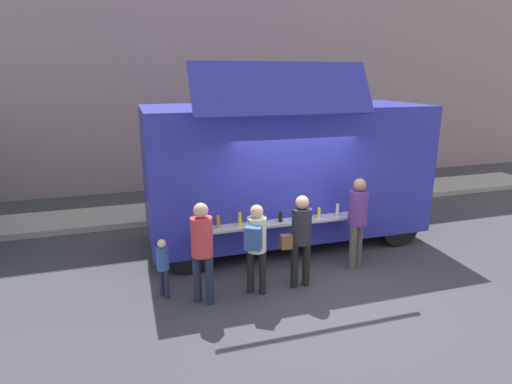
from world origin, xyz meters
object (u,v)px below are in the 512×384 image
object	(u,v)px
food_truck_main	(286,169)
trash_bin	(370,182)
customer_rear_waiting	(202,245)
child_near_queue	(163,263)
customer_front_ordering	(301,234)
customer_extra_browsing	(358,215)
customer_mid_with_backpack	(256,241)

from	to	relation	value
food_truck_main	trash_bin	xyz separation A→B (m)	(3.69, 2.32, -1.15)
trash_bin	customer_rear_waiting	distance (m)	7.53
food_truck_main	child_near_queue	distance (m)	3.57
trash_bin	customer_rear_waiting	bearing A→B (deg)	-142.93
customer_front_ordering	customer_extra_browsing	distance (m)	1.43
customer_extra_browsing	trash_bin	bearing A→B (deg)	-67.57
customer_mid_with_backpack	customer_extra_browsing	world-z (taller)	customer_extra_browsing
customer_extra_browsing	child_near_queue	distance (m)	3.73
customer_mid_with_backpack	customer_extra_browsing	bearing A→B (deg)	-47.75
customer_mid_with_backpack	child_near_queue	world-z (taller)	customer_mid_with_backpack
food_truck_main	customer_extra_browsing	distance (m)	2.01
customer_mid_with_backpack	customer_rear_waiting	distance (m)	0.92
trash_bin	food_truck_main	bearing A→B (deg)	-147.87
trash_bin	child_near_queue	xyz separation A→B (m)	(-6.59, -4.14, 0.12)
food_truck_main	customer_mid_with_backpack	distance (m)	2.68
food_truck_main	trash_bin	world-z (taller)	food_truck_main
customer_mid_with_backpack	customer_front_ordering	bearing A→B (deg)	-57.09
trash_bin	customer_mid_with_backpack	world-z (taller)	customer_mid_with_backpack
customer_front_ordering	child_near_queue	world-z (taller)	customer_front_ordering
customer_rear_waiting	trash_bin	bearing A→B (deg)	-17.54
customer_mid_with_backpack	child_near_queue	xyz separation A→B (m)	(-1.52, 0.38, -0.35)
customer_extra_browsing	child_near_queue	xyz separation A→B (m)	(-3.70, -0.07, -0.44)
food_truck_main	customer_mid_with_backpack	bearing A→B (deg)	-121.64
customer_front_ordering	customer_mid_with_backpack	distance (m)	0.82
customer_front_ordering	customer_extra_browsing	world-z (taller)	customer_extra_browsing
trash_bin	customer_front_ordering	size ratio (longest dim) A/B	0.60
food_truck_main	child_near_queue	world-z (taller)	food_truck_main
customer_extra_browsing	child_near_queue	world-z (taller)	customer_extra_browsing
customer_rear_waiting	child_near_queue	size ratio (longest dim) A/B	1.65
customer_extra_browsing	child_near_queue	bearing A→B (deg)	58.96
customer_mid_with_backpack	customer_rear_waiting	xyz separation A→B (m)	(-0.91, -0.01, 0.05)
customer_rear_waiting	child_near_queue	world-z (taller)	customer_rear_waiting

